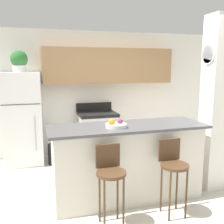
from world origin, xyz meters
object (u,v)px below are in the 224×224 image
object	(u,v)px
bar_stool_right	(173,166)
trash_bin	(56,154)
potted_plant_on_fridge	(19,61)
bar_stool_left	(110,174)
refrigerator	(23,119)
stove_range	(97,134)
fruit_bowl	(116,125)

from	to	relation	value
bar_stool_right	trash_bin	size ratio (longest dim) A/B	2.48
bar_stool_right	potted_plant_on_fridge	bearing A→B (deg)	127.63
bar_stool_left	potted_plant_on_fridge	world-z (taller)	potted_plant_on_fridge
refrigerator	stove_range	size ratio (longest dim) A/B	1.62
bar_stool_left	fruit_bowl	world-z (taller)	fruit_bowl
stove_range	bar_stool_right	world-z (taller)	stove_range
stove_range	bar_stool_right	size ratio (longest dim) A/B	1.14
bar_stool_left	trash_bin	distance (m)	2.25
bar_stool_right	fruit_bowl	size ratio (longest dim) A/B	3.43
refrigerator	bar_stool_left	distance (m)	2.60
stove_range	fruit_bowl	xyz separation A→B (m)	(-0.21, -1.93, 0.63)
stove_range	trash_bin	size ratio (longest dim) A/B	2.82
stove_range	fruit_bowl	bearing A→B (deg)	-96.12
refrigerator	bar_stool_right	distance (m)	3.01
stove_range	bar_stool_left	world-z (taller)	stove_range
refrigerator	fruit_bowl	distance (m)	2.30
trash_bin	potted_plant_on_fridge	bearing A→B (deg)	159.81
trash_bin	bar_stool_right	bearing A→B (deg)	-59.72
refrigerator	stove_range	distance (m)	1.49
potted_plant_on_fridge	bar_stool_right	bearing A→B (deg)	-52.37
trash_bin	stove_range	bearing A→B (deg)	13.37
potted_plant_on_fridge	fruit_bowl	distance (m)	2.44
stove_range	fruit_bowl	world-z (taller)	fruit_bowl
fruit_bowl	potted_plant_on_fridge	bearing A→B (deg)	122.53
refrigerator	potted_plant_on_fridge	world-z (taller)	potted_plant_on_fridge
stove_range	trash_bin	distance (m)	0.94
bar_stool_right	fruit_bowl	xyz separation A→B (m)	(-0.60, 0.44, 0.46)
refrigerator	fruit_bowl	world-z (taller)	refrigerator
bar_stool_left	potted_plant_on_fridge	size ratio (longest dim) A/B	2.45
refrigerator	bar_stool_left	bearing A→B (deg)	-66.58
potted_plant_on_fridge	bar_stool_left	bearing A→B (deg)	-66.58
refrigerator	trash_bin	size ratio (longest dim) A/B	4.55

